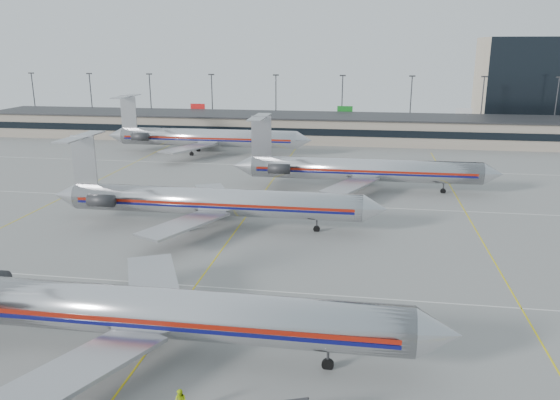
# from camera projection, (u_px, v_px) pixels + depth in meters

# --- Properties ---
(ground) EXTENTS (260.00, 260.00, 0.00)m
(ground) POSITION_uv_depth(u_px,v_px,m) (157.00, 338.00, 43.33)
(ground) COLOR gray
(ground) RESTS_ON ground
(apron_markings) EXTENTS (160.00, 0.15, 0.02)m
(apron_markings) POSITION_uv_depth(u_px,v_px,m) (195.00, 286.00, 52.84)
(apron_markings) COLOR silver
(apron_markings) RESTS_ON ground
(terminal) EXTENTS (162.00, 17.00, 6.25)m
(terminal) POSITION_uv_depth(u_px,v_px,m) (302.00, 127.00, 135.64)
(terminal) COLOR gray
(terminal) RESTS_ON ground
(light_mast_row) EXTENTS (163.60, 0.40, 15.28)m
(light_mast_row) POSITION_uv_depth(u_px,v_px,m) (309.00, 100.00, 147.52)
(light_mast_row) COLOR #38383D
(light_mast_row) RESTS_ON ground
(distant_building) EXTENTS (30.00, 20.00, 25.00)m
(distant_building) POSITION_uv_depth(u_px,v_px,m) (536.00, 84.00, 152.32)
(distant_building) COLOR tan
(distant_building) RESTS_ON ground
(jet_foreground) EXTENTS (46.14, 27.17, 12.08)m
(jet_foreground) POSITION_uv_depth(u_px,v_px,m) (130.00, 310.00, 40.53)
(jet_foreground) COLOR silver
(jet_foreground) RESTS_ON ground
(jet_second_row) EXTENTS (43.90, 25.85, 11.49)m
(jet_second_row) POSITION_uv_depth(u_px,v_px,m) (208.00, 201.00, 69.74)
(jet_second_row) COLOR silver
(jet_second_row) RESTS_ON ground
(jet_third_row) EXTENTS (42.99, 26.44, 11.76)m
(jet_third_row) POSITION_uv_depth(u_px,v_px,m) (358.00, 169.00, 87.60)
(jet_third_row) COLOR silver
(jet_third_row) RESTS_ON ground
(jet_back_row) EXTENTS (45.32, 27.88, 12.39)m
(jet_back_row) POSITION_uv_depth(u_px,v_px,m) (204.00, 137.00, 117.49)
(jet_back_row) COLOR silver
(jet_back_row) RESTS_ON ground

